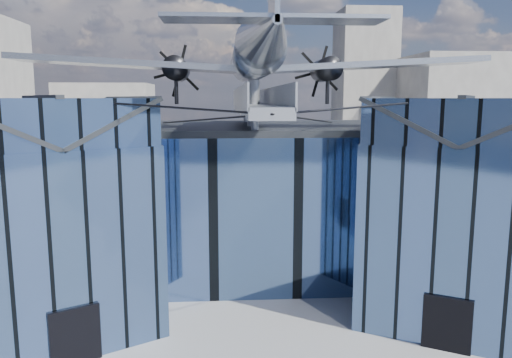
{
  "coord_description": "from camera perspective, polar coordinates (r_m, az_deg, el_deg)",
  "views": [
    {
      "loc": [
        -1.9,
        -25.67,
        11.68
      ],
      "look_at": [
        0.0,
        2.0,
        7.2
      ],
      "focal_mm": 35.0,
      "sensor_mm": 36.0,
      "label": 1
    }
  ],
  "objects": [
    {
      "name": "ground_plane",
      "position": [
        28.27,
        0.29,
        -15.23
      ],
      "size": [
        120.0,
        120.0,
        0.0
      ],
      "primitive_type": "plane",
      "color": "gray"
    },
    {
      "name": "museum",
      "position": [
        32.14,
        -0.47,
        -1.84
      ],
      "size": [
        32.88,
        24.5,
        17.6
      ],
      "color": "#466290",
      "rests_on": "ground"
    },
    {
      "name": "bg_towers",
      "position": [
        76.25,
        -1.41,
        7.91
      ],
      "size": [
        77.0,
        24.5,
        26.0
      ],
      "color": "gray",
      "rests_on": "ground"
    }
  ]
}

